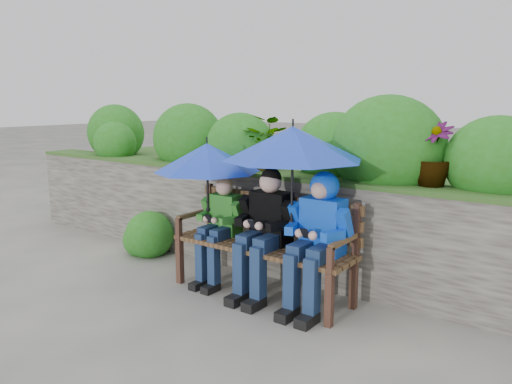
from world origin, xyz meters
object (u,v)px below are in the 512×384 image
Objects in this scene: boy_left at (220,223)px; boy_right at (318,230)px; park_bench at (266,238)px; boy_middle at (265,227)px; umbrella_left at (207,158)px; umbrella_right at (293,143)px.

boy_right is at bearing -0.01° from boy_left.
park_bench is 1.66× the size of boy_left.
boy_left is at bearing 178.67° from boy_middle.
umbrella_left is (-0.14, -0.00, 0.62)m from boy_left.
umbrella_left is 0.85× the size of umbrella_right.
boy_middle reaches higher than boy_left.
boy_middle is at bearing -62.76° from park_bench.
umbrella_right is (0.96, -0.02, 0.18)m from umbrella_left.
umbrella_right reaches higher than park_bench.
boy_right is 1.30m from umbrella_left.
boy_left is 0.89× the size of boy_right.
boy_right is at bearing 5.19° from umbrella_right.
umbrella_right reaches higher than boy_right.
umbrella_left is at bearing 179.23° from boy_middle.
umbrella_left is (-0.63, -0.07, 0.69)m from park_bench.
umbrella_right reaches higher than umbrella_left.
umbrella_left reaches higher than boy_right.
umbrella_left is (-1.19, -0.00, 0.52)m from boy_right.
umbrella_right is at bearing -1.11° from umbrella_left.
umbrella_left is at bearing -173.21° from park_bench.
umbrella_left reaches higher than boy_middle.
park_bench is at bearing 8.36° from boy_left.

